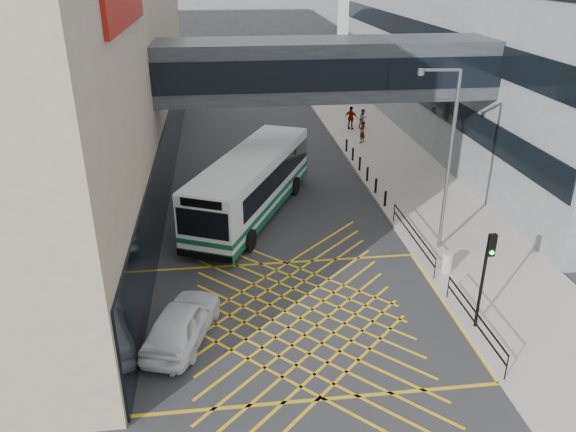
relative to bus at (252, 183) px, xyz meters
name	(u,v)px	position (x,y,z in m)	size (l,w,h in m)	color
ground	(301,318)	(1.17, -10.20, -1.83)	(120.00, 120.00, 0.00)	#333335
building_right	(571,1)	(25.16, 13.80, 8.17)	(24.09, 44.00, 20.00)	gray
skybridge	(325,69)	(4.17, 1.80, 5.67)	(20.00, 4.10, 3.00)	#32373C
pavement	(404,175)	(10.17, 4.80, -1.75)	(6.00, 54.00, 0.16)	#AEA9A0
box_junction	(301,318)	(1.17, -10.20, -1.83)	(12.00, 9.00, 0.01)	gold
bus	(252,183)	(0.00, 0.00, 0.00)	(7.62, 12.23, 3.42)	white
car_white	(182,322)	(-3.33, -10.99, -1.05)	(2.01, 4.92, 1.56)	white
car_dark	(285,165)	(2.51, 5.87, -1.16)	(1.67, 4.27, 1.34)	black
car_silver	(254,146)	(0.75, 10.35, -1.19)	(1.74, 4.11, 1.28)	#919699
traffic_light	(486,268)	(7.63, -11.84, 0.92)	(0.28, 0.46, 3.98)	black
street_lamp	(446,151)	(8.43, -5.35, 3.16)	(1.93, 0.40, 8.48)	slate
litter_bin	(446,262)	(8.07, -7.63, -1.21)	(0.53, 0.53, 0.91)	#ADA89E
kerb_railings	(437,267)	(7.32, -8.42, -0.95)	(0.05, 12.54, 1.00)	black
bollards	(363,169)	(7.42, 4.80, -1.22)	(0.14, 10.14, 0.90)	black
pedestrian_a	(362,132)	(9.04, 11.75, -0.85)	(0.66, 0.47, 1.65)	gray
pedestrian_b	(363,119)	(10.13, 15.80, -0.89)	(0.76, 0.44, 1.56)	gray
pedestrian_c	(351,118)	(9.05, 15.52, -0.73)	(1.11, 0.53, 1.88)	gray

